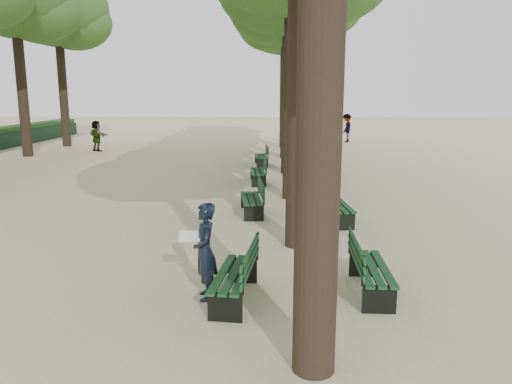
{
  "coord_description": "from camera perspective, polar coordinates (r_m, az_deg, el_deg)",
  "views": [
    {
      "loc": [
        1.02,
        -7.57,
        3.33
      ],
      "look_at": [
        0.6,
        3.0,
        1.2
      ],
      "focal_mm": 35.0,
      "sensor_mm": 36.0,
      "label": 1
    }
  ],
  "objects": [
    {
      "name": "ground",
      "position": [
        8.34,
        -5.06,
        -12.22
      ],
      "size": [
        120.0,
        120.0,
        0.0
      ],
      "primitive_type": "plane",
      "color": "beige",
      "rests_on": "ground"
    },
    {
      "name": "bench_left_3",
      "position": [
        22.85,
        0.62,
        3.7
      ],
      "size": [
        0.72,
        1.84,
        0.92
      ],
      "color": "black",
      "rests_on": "ground"
    },
    {
      "name": "bench_right_1",
      "position": [
        13.11,
        9.29,
        -2.26
      ],
      "size": [
        0.76,
        1.85,
        0.92
      ],
      "color": "black",
      "rests_on": "ground"
    },
    {
      "name": "tree_far_5",
      "position": [
        33.58,
        -21.79,
        18.86
      ],
      "size": [
        6.0,
        6.0,
        10.45
      ],
      "color": "#33261C",
      "rests_on": "ground"
    },
    {
      "name": "bench_left_0",
      "position": [
        8.21,
        -2.5,
        -10.5
      ],
      "size": [
        0.74,
        1.85,
        0.92
      ],
      "color": "black",
      "rests_on": "ground"
    },
    {
      "name": "tree_central_5",
      "position": [
        30.88,
        3.33,
        19.42
      ],
      "size": [
        6.0,
        6.0,
        9.95
      ],
      "color": "#33261C",
      "rests_on": "ground"
    },
    {
      "name": "man_with_map",
      "position": [
        8.15,
        -5.85,
        -6.77
      ],
      "size": [
        0.66,
        0.7,
        1.6
      ],
      "color": "black",
      "rests_on": "ground"
    },
    {
      "name": "bench_left_2",
      "position": [
        18.43,
        0.21,
        1.84
      ],
      "size": [
        0.7,
        1.84,
        0.92
      ],
      "color": "black",
      "rests_on": "ground"
    },
    {
      "name": "bench_right_2",
      "position": [
        18.32,
        7.3,
        1.69
      ],
      "size": [
        0.58,
        1.8,
        0.92
      ],
      "color": "black",
      "rests_on": "ground"
    },
    {
      "name": "pedestrian_b",
      "position": [
        34.17,
        10.32,
        7.21
      ],
      "size": [
        0.79,
        1.28,
        1.89
      ],
      "primitive_type": "imported",
      "rotation": [
        0.0,
        0.0,
        4.35
      ],
      "color": "#262628",
      "rests_on": "ground"
    },
    {
      "name": "pedestrian_d",
      "position": [
        33.57,
        3.67,
        7.04
      ],
      "size": [
        0.56,
        0.84,
        1.59
      ],
      "primitive_type": "imported",
      "rotation": [
        0.0,
        0.0,
        5.05
      ],
      "color": "#262628",
      "rests_on": "ground"
    },
    {
      "name": "bench_right_0",
      "position": [
        8.68,
        13.01,
        -9.55
      ],
      "size": [
        0.6,
        1.81,
        0.92
      ],
      "color": "black",
      "rests_on": "ground"
    },
    {
      "name": "bench_left_1",
      "position": [
        13.77,
        -0.5,
        -1.44
      ],
      "size": [
        0.78,
        1.86,
        0.92
      ],
      "color": "black",
      "rests_on": "ground"
    },
    {
      "name": "bench_right_3",
      "position": [
        22.84,
        6.32,
        3.62
      ],
      "size": [
        0.81,
        1.86,
        0.92
      ],
      "color": "black",
      "rests_on": "ground"
    },
    {
      "name": "tree_central_4",
      "position": [
        25.94,
        3.54,
        20.96
      ],
      "size": [
        6.0,
        6.0,
        9.95
      ],
      "color": "#33261C",
      "rests_on": "ground"
    },
    {
      "name": "pedestrian_e",
      "position": [
        29.88,
        -17.75,
        6.13
      ],
      "size": [
        1.5,
        1.23,
        1.74
      ],
      "primitive_type": "imported",
      "rotation": [
        0.0,
        0.0,
        2.51
      ],
      "color": "#262628",
      "rests_on": "ground"
    },
    {
      "name": "pedestrian_c",
      "position": [
        30.48,
        7.41,
        6.63
      ],
      "size": [
        0.92,
        0.97,
        1.7
      ],
      "primitive_type": "imported",
      "rotation": [
        0.0,
        0.0,
        2.3
      ],
      "color": "#262628",
      "rests_on": "ground"
    }
  ]
}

